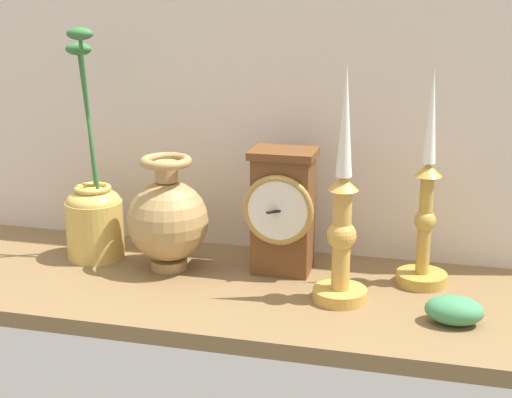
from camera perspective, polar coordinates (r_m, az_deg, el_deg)
The scene contains 8 objects.
ground_plane at distance 121.04cm, azimuth -3.67°, elevation -6.67°, with size 100.00×36.00×2.40cm, color brown.
back_wall at distance 130.01cm, azimuth -1.38°, elevation 10.31°, with size 120.00×2.00×65.00cm, color beige.
mantel_clock at distance 121.07cm, azimuth 1.99°, elevation -0.86°, with size 11.23×9.55×20.03cm.
candlestick_tall_left at distance 118.71cm, azimuth 12.48°, elevation -1.49°, with size 7.85×7.85×33.33cm.
candlestick_tall_center at distance 110.32cm, azimuth 6.42°, elevation -2.02°, with size 8.03×8.03×34.63cm.
brass_vase_bulbous at distance 123.65cm, azimuth -6.59°, elevation -1.45°, with size 13.10×13.10×18.69cm.
brass_vase_jar at distance 130.97cm, azimuth -11.98°, elevation -1.03°, with size 9.54×9.54×38.39cm.
ivy_sprig at distance 109.05cm, azimuth 14.54°, elevation -8.03°, with size 7.98×5.59×3.88cm.
Camera 1 is at (35.25, -105.97, 45.47)cm, focal length 53.73 mm.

